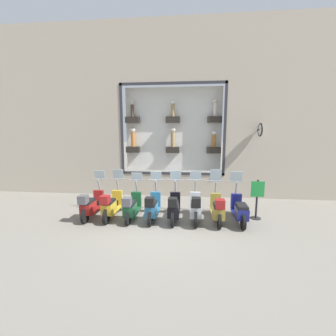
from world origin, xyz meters
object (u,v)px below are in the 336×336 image
scooter_olive_1 (218,209)px  scooter_red_7 (91,205)px  scooter_silver_2 (196,208)px  scooter_black_3 (174,208)px  shop_sign_post (257,198)px  scooter_yellow_6 (111,205)px  scooter_navy_0 (240,210)px  scooter_green_5 (132,207)px  scooter_teal_4 (153,207)px

scooter_olive_1 → scooter_red_7: size_ratio=1.00×
scooter_olive_1 → scooter_silver_2: bearing=89.4°
scooter_black_3 → scooter_red_7: scooter_black_3 is taller
scooter_olive_1 → shop_sign_post: (0.49, -1.40, 0.27)m
scooter_yellow_6 → shop_sign_post: scooter_yellow_6 is taller
scooter_navy_0 → scooter_red_7: scooter_navy_0 is taller
scooter_green_5 → scooter_olive_1: bearing=-89.8°
scooter_silver_2 → scooter_black_3: size_ratio=1.01×
scooter_olive_1 → scooter_black_3: 1.48m
scooter_navy_0 → scooter_yellow_6: size_ratio=1.00×
scooter_black_3 → scooter_green_5: (-0.01, 1.48, -0.02)m
scooter_green_5 → scooter_yellow_6: 0.74m
scooter_green_5 → scooter_yellow_6: size_ratio=0.99×
scooter_navy_0 → scooter_green_5: scooter_navy_0 is taller
scooter_black_3 → scooter_green_5: bearing=90.5°
scooter_silver_2 → scooter_yellow_6: bearing=90.1°
scooter_navy_0 → scooter_green_5: 3.70m
scooter_silver_2 → scooter_yellow_6: scooter_yellow_6 is taller
scooter_teal_4 → scooter_red_7: 2.22m
scooter_navy_0 → scooter_green_5: (-0.07, 3.70, 0.02)m
scooter_silver_2 → scooter_navy_0: bearing=-87.9°
scooter_olive_1 → scooter_red_7: bearing=90.0°
scooter_silver_2 → shop_sign_post: (0.48, -2.14, 0.25)m
scooter_black_3 → scooter_silver_2: bearing=-89.4°
scooter_teal_4 → shop_sign_post: (0.50, -3.62, 0.27)m
scooter_green_5 → scooter_yellow_6: (0.02, 0.74, 0.03)m
scooter_olive_1 → scooter_green_5: size_ratio=1.01×
scooter_teal_4 → scooter_green_5: scooter_teal_4 is taller
scooter_olive_1 → shop_sign_post: bearing=-70.7°
scooter_yellow_6 → scooter_teal_4: bearing=-90.3°
scooter_silver_2 → scooter_green_5: bearing=90.5°
scooter_olive_1 → scooter_black_3: scooter_olive_1 is taller
scooter_black_3 → scooter_green_5: size_ratio=1.01×
scooter_navy_0 → scooter_black_3: bearing=91.6°
scooter_green_5 → scooter_red_7: 1.48m
scooter_silver_2 → scooter_red_7: 3.70m
scooter_olive_1 → scooter_silver_2: 0.74m
scooter_olive_1 → scooter_yellow_6: size_ratio=1.00×
scooter_navy_0 → scooter_olive_1: size_ratio=1.00×
scooter_silver_2 → scooter_teal_4: 1.48m
scooter_navy_0 → shop_sign_post: bearing=-57.0°
scooter_silver_2 → scooter_teal_4: bearing=90.5°
scooter_silver_2 → scooter_black_3: scooter_black_3 is taller
scooter_teal_4 → scooter_green_5: (-0.01, 0.74, -0.01)m
scooter_yellow_6 → scooter_silver_2: bearing=-89.9°
scooter_silver_2 → scooter_red_7: scooter_silver_2 is taller
scooter_green_5 → scooter_red_7: scooter_red_7 is taller
scooter_olive_1 → scooter_green_5: scooter_olive_1 is taller
scooter_green_5 → scooter_red_7: (0.01, 1.48, 0.02)m
scooter_olive_1 → scooter_teal_4: 2.22m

